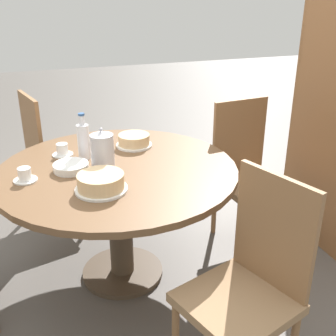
{
  "coord_description": "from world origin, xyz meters",
  "views": [
    {
      "loc": [
        2.09,
        -0.41,
        1.64
      ],
      "look_at": [
        0.0,
        0.29,
        0.67
      ],
      "focal_mm": 45.0,
      "sensor_mm": 36.0,
      "label": 1
    }
  ],
  "objects_px": {
    "water_bottle": "(83,140)",
    "cake_second": "(134,141)",
    "chair_a": "(248,171)",
    "cup_a": "(62,151)",
    "chair_b": "(53,155)",
    "coffee_pot": "(102,152)",
    "chair_d": "(249,283)",
    "cup_b": "(25,176)",
    "cake_main": "(101,183)"
  },
  "relations": [
    {
      "from": "chair_b",
      "to": "cake_second",
      "type": "bearing_deg",
      "value": -155.54
    },
    {
      "from": "coffee_pot",
      "to": "cake_second",
      "type": "height_order",
      "value": "coffee_pot"
    },
    {
      "from": "chair_d",
      "to": "cup_a",
      "type": "relative_size",
      "value": 7.85
    },
    {
      "from": "chair_b",
      "to": "water_bottle",
      "type": "relative_size",
      "value": 3.55
    },
    {
      "from": "chair_d",
      "to": "water_bottle",
      "type": "relative_size",
      "value": 3.55
    },
    {
      "from": "chair_d",
      "to": "cup_a",
      "type": "bearing_deg",
      "value": -169.8
    },
    {
      "from": "cup_b",
      "to": "chair_b",
      "type": "bearing_deg",
      "value": 168.38
    },
    {
      "from": "water_bottle",
      "to": "cup_b",
      "type": "relative_size",
      "value": 2.21
    },
    {
      "from": "chair_d",
      "to": "cake_main",
      "type": "distance_m",
      "value": 0.83
    },
    {
      "from": "cake_second",
      "to": "cup_b",
      "type": "height_order",
      "value": "cake_second"
    },
    {
      "from": "water_bottle",
      "to": "cake_main",
      "type": "height_order",
      "value": "water_bottle"
    },
    {
      "from": "cup_b",
      "to": "cake_second",
      "type": "bearing_deg",
      "value": 115.47
    },
    {
      "from": "chair_d",
      "to": "chair_b",
      "type": "bearing_deg",
      "value": -177.9
    },
    {
      "from": "chair_a",
      "to": "cake_main",
      "type": "height_order",
      "value": "chair_a"
    },
    {
      "from": "chair_b",
      "to": "coffee_pot",
      "type": "bearing_deg",
      "value": 179.36
    },
    {
      "from": "coffee_pot",
      "to": "cup_a",
      "type": "bearing_deg",
      "value": -148.07
    },
    {
      "from": "chair_d",
      "to": "cup_b",
      "type": "relative_size",
      "value": 7.85
    },
    {
      "from": "chair_a",
      "to": "coffee_pot",
      "type": "distance_m",
      "value": 1.06
    },
    {
      "from": "chair_d",
      "to": "cake_second",
      "type": "xyz_separation_m",
      "value": [
        -1.15,
        -0.19,
        0.26
      ]
    },
    {
      "from": "coffee_pot",
      "to": "cup_b",
      "type": "relative_size",
      "value": 2.01
    },
    {
      "from": "coffee_pot",
      "to": "water_bottle",
      "type": "xyz_separation_m",
      "value": [
        -0.21,
        -0.07,
        -0.0
      ]
    },
    {
      "from": "chair_a",
      "to": "water_bottle",
      "type": "distance_m",
      "value": 1.11
    },
    {
      "from": "chair_b",
      "to": "water_bottle",
      "type": "height_order",
      "value": "water_bottle"
    },
    {
      "from": "chair_a",
      "to": "chair_d",
      "type": "relative_size",
      "value": 1.0
    },
    {
      "from": "chair_a",
      "to": "cup_a",
      "type": "height_order",
      "value": "chair_a"
    },
    {
      "from": "chair_a",
      "to": "cake_main",
      "type": "bearing_deg",
      "value": -164.48
    },
    {
      "from": "coffee_pot",
      "to": "cup_a",
      "type": "relative_size",
      "value": 2.01
    },
    {
      "from": "cake_second",
      "to": "cup_a",
      "type": "height_order",
      "value": "cake_second"
    },
    {
      "from": "cup_a",
      "to": "cup_b",
      "type": "xyz_separation_m",
      "value": [
        0.3,
        -0.22,
        0.0
      ]
    },
    {
      "from": "chair_b",
      "to": "coffee_pot",
      "type": "xyz_separation_m",
      "value": [
        0.9,
        0.22,
        0.34
      ]
    },
    {
      "from": "chair_b",
      "to": "coffee_pot",
      "type": "distance_m",
      "value": 0.98
    },
    {
      "from": "chair_d",
      "to": "cup_b",
      "type": "distance_m",
      "value": 1.22
    },
    {
      "from": "cake_second",
      "to": "cup_a",
      "type": "distance_m",
      "value": 0.44
    },
    {
      "from": "chair_b",
      "to": "cup_a",
      "type": "relative_size",
      "value": 7.85
    },
    {
      "from": "coffee_pot",
      "to": "cake_second",
      "type": "xyz_separation_m",
      "value": [
        -0.31,
        0.25,
        -0.08
      ]
    },
    {
      "from": "water_bottle",
      "to": "cake_second",
      "type": "distance_m",
      "value": 0.34
    },
    {
      "from": "chair_d",
      "to": "cake_main",
      "type": "bearing_deg",
      "value": -159.48
    },
    {
      "from": "chair_d",
      "to": "coffee_pot",
      "type": "distance_m",
      "value": 1.01
    },
    {
      "from": "water_bottle",
      "to": "cake_second",
      "type": "xyz_separation_m",
      "value": [
        -0.1,
        0.32,
        -0.07
      ]
    },
    {
      "from": "cake_main",
      "to": "cup_a",
      "type": "bearing_deg",
      "value": -165.98
    },
    {
      "from": "chair_a",
      "to": "cup_a",
      "type": "relative_size",
      "value": 7.85
    },
    {
      "from": "coffee_pot",
      "to": "chair_b",
      "type": "bearing_deg",
      "value": -166.27
    },
    {
      "from": "chair_d",
      "to": "coffee_pot",
      "type": "bearing_deg",
      "value": -170.87
    },
    {
      "from": "cup_a",
      "to": "chair_b",
      "type": "bearing_deg",
      "value": -176.84
    },
    {
      "from": "chair_d",
      "to": "cake_second",
      "type": "relative_size",
      "value": 4.26
    },
    {
      "from": "cup_b",
      "to": "cake_main",
      "type": "bearing_deg",
      "value": 56.51
    },
    {
      "from": "chair_a",
      "to": "cake_main",
      "type": "distance_m",
      "value": 1.16
    },
    {
      "from": "cup_b",
      "to": "coffee_pot",
      "type": "bearing_deg",
      "value": 89.69
    },
    {
      "from": "water_bottle",
      "to": "cup_b",
      "type": "distance_m",
      "value": 0.4
    },
    {
      "from": "chair_a",
      "to": "cake_second",
      "type": "xyz_separation_m",
      "value": [
        -0.13,
        -0.74,
        0.26
      ]
    }
  ]
}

